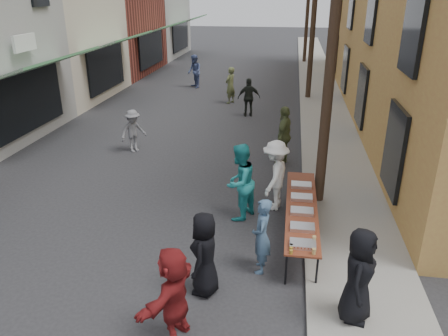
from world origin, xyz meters
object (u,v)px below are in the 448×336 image
(utility_pole_mid, at_px, (314,7))
(guest_front_a, at_px, (205,254))
(guest_front_c, at_px, (240,182))
(catering_tray_sausage, at_px, (303,244))
(serving_table, at_px, (302,208))
(utility_pole_far, at_px, (308,0))
(server, at_px, (359,276))
(utility_pole_near, at_px, (334,28))

(utility_pole_mid, xyz_separation_m, guest_front_a, (-2.29, -16.10, -3.68))
(guest_front_a, height_order, guest_front_c, guest_front_c)
(utility_pole_mid, xyz_separation_m, catering_tray_sausage, (-0.50, -15.44, -3.71))
(catering_tray_sausage, relative_size, guest_front_c, 0.26)
(guest_front_c, bearing_deg, utility_pole_mid, -163.17)
(catering_tray_sausage, bearing_deg, serving_table, 90.00)
(utility_pole_far, xyz_separation_m, guest_front_c, (-2.00, -25.14, -3.53))
(utility_pole_far, xyz_separation_m, guest_front_a, (-2.29, -28.10, -3.68))
(serving_table, bearing_deg, catering_tray_sausage, -90.00)
(utility_pole_mid, relative_size, guest_front_a, 5.46)
(utility_pole_mid, relative_size, guest_front_c, 4.65)
(server, bearing_deg, guest_front_c, 51.15)
(utility_pole_mid, xyz_separation_m, serving_table, (-0.50, -13.79, -3.79))
(catering_tray_sausage, bearing_deg, utility_pole_far, 88.96)
(catering_tray_sausage, bearing_deg, utility_pole_mid, 88.15)
(utility_pole_near, distance_m, utility_pole_mid, 12.00)
(utility_pole_far, height_order, server, utility_pole_far)
(catering_tray_sausage, xyz_separation_m, server, (0.89, -1.09, 0.17))
(catering_tray_sausage, height_order, server, server)
(utility_pole_mid, height_order, guest_front_c, utility_pole_mid)
(server, bearing_deg, serving_table, 33.89)
(serving_table, distance_m, catering_tray_sausage, 1.65)
(utility_pole_near, xyz_separation_m, server, (0.39, -4.53, -3.54))
(utility_pole_mid, bearing_deg, utility_pole_near, -90.00)
(catering_tray_sausage, bearing_deg, guest_front_a, -159.87)
(utility_pole_mid, bearing_deg, guest_front_c, -98.67)
(utility_pole_mid, bearing_deg, utility_pole_far, 90.00)
(utility_pole_near, relative_size, utility_pole_far, 1.00)
(utility_pole_near, height_order, server, utility_pole_near)
(utility_pole_far, bearing_deg, utility_pole_near, -90.00)
(guest_front_a, height_order, server, server)
(utility_pole_mid, height_order, catering_tray_sausage, utility_pole_mid)
(utility_pole_mid, bearing_deg, guest_front_a, -98.10)
(utility_pole_far, relative_size, guest_front_a, 5.46)
(utility_pole_mid, height_order, serving_table, utility_pole_mid)
(serving_table, bearing_deg, utility_pole_mid, 87.92)
(utility_pole_mid, distance_m, server, 16.91)
(serving_table, bearing_deg, guest_front_a, -127.83)
(guest_front_a, xyz_separation_m, guest_front_c, (0.29, 2.96, 0.14))
(serving_table, height_order, guest_front_a, guest_front_a)
(utility_pole_far, distance_m, guest_front_a, 28.43)
(server, bearing_deg, utility_pole_far, 16.76)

